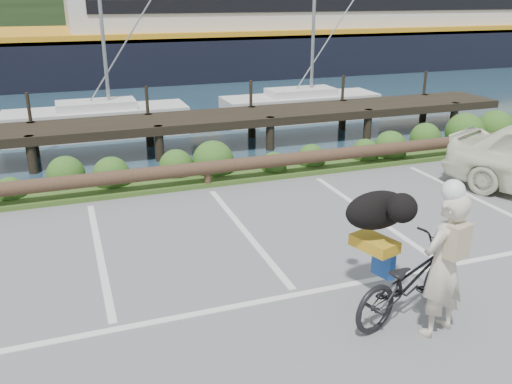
# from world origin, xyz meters

# --- Properties ---
(ground) EXTENTS (72.00, 72.00, 0.00)m
(ground) POSITION_xyz_m (0.00, 0.00, 0.00)
(ground) COLOR slate
(harbor_backdrop) EXTENTS (170.00, 160.00, 30.00)m
(harbor_backdrop) POSITION_xyz_m (0.39, 78.47, -0.00)
(harbor_backdrop) COLOR #1B3343
(harbor_backdrop) RESTS_ON ground
(vegetation_strip) EXTENTS (34.00, 1.60, 0.10)m
(vegetation_strip) POSITION_xyz_m (0.00, 5.30, 0.05)
(vegetation_strip) COLOR #3D5B21
(vegetation_strip) RESTS_ON ground
(log_rail) EXTENTS (32.00, 0.30, 0.60)m
(log_rail) POSITION_xyz_m (0.00, 4.60, 0.00)
(log_rail) COLOR #443021
(log_rail) RESTS_ON ground
(bicycle) EXTENTS (2.13, 1.25, 1.06)m
(bicycle) POSITION_xyz_m (1.19, -1.38, 0.53)
(bicycle) COLOR black
(bicycle) RESTS_ON ground
(cyclist) EXTENTS (0.80, 0.64, 1.92)m
(cyclist) POSITION_xyz_m (1.33, -1.83, 0.96)
(cyclist) COLOR beige
(cyclist) RESTS_ON ground
(dog) EXTENTS (0.72, 1.04, 0.55)m
(dog) POSITION_xyz_m (1.00, -0.76, 1.33)
(dog) COLOR black
(dog) RESTS_ON bicycle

